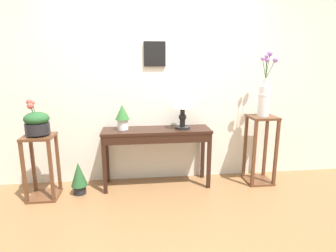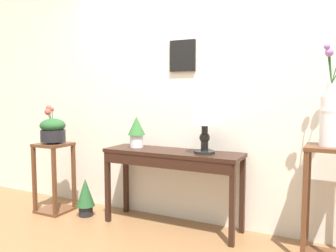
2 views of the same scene
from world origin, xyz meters
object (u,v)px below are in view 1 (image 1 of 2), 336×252
pedestal_stand_right (260,150)px  flower_vase_tall_right (264,95)px  table_lamp (183,103)px  potted_plant_on_console (122,116)px  potted_plant_floor (79,177)px  pedestal_stand_left (42,167)px  console_table (157,138)px  planter_bowl_wide_left (37,122)px

pedestal_stand_right → flower_vase_tall_right: flower_vase_tall_right is taller
table_lamp → potted_plant_on_console: table_lamp is taller
flower_vase_tall_right → potted_plant_floor: size_ratio=1.99×
potted_plant_on_console → potted_plant_floor: potted_plant_on_console is taller
potted_plant_on_console → pedestal_stand_left: (-0.94, -0.20, -0.55)m
potted_plant_floor → flower_vase_tall_right: bearing=2.0°
pedestal_stand_left → potted_plant_floor: bearing=4.9°
potted_plant_on_console → pedestal_stand_right: size_ratio=0.35×
pedestal_stand_right → console_table: bearing=178.5°
console_table → potted_plant_on_console: 0.50m
console_table → planter_bowl_wide_left: 1.39m
flower_vase_tall_right → console_table: bearing=178.5°
planter_bowl_wide_left → pedestal_stand_right: size_ratio=0.46×
table_lamp → potted_plant_on_console: 0.76m
pedestal_stand_left → flower_vase_tall_right: size_ratio=0.94×
table_lamp → pedestal_stand_left: size_ratio=0.59×
flower_vase_tall_right → potted_plant_floor: 2.49m
console_table → pedestal_stand_right: pedestal_stand_right is taller
potted_plant_on_console → flower_vase_tall_right: (1.77, -0.09, 0.23)m
pedestal_stand_right → planter_bowl_wide_left: bearing=-177.6°
pedestal_stand_left → planter_bowl_wide_left: planter_bowl_wide_left is taller
flower_vase_tall_right → pedestal_stand_left: bearing=-177.6°
potted_plant_on_console → flower_vase_tall_right: bearing=-2.8°
console_table → potted_plant_on_console: (-0.42, 0.05, 0.28)m
potted_plant_on_console → pedestal_stand_left: bearing=-168.0°
pedestal_stand_left → planter_bowl_wide_left: (-0.00, -0.00, 0.53)m
table_lamp → flower_vase_tall_right: size_ratio=0.56×
table_lamp → potted_plant_on_console: bearing=177.9°
flower_vase_tall_right → planter_bowl_wide_left: bearing=-177.6°
console_table → planter_bowl_wide_left: size_ratio=3.29×
console_table → potted_plant_on_console: size_ratio=4.31×
console_table → table_lamp: (0.33, 0.02, 0.42)m
pedestal_stand_right → flower_vase_tall_right: size_ratio=1.12×
planter_bowl_wide_left → flower_vase_tall_right: 2.72m
planter_bowl_wide_left → pedestal_stand_right: bearing=2.4°
table_lamp → flower_vase_tall_right: 1.03m
planter_bowl_wide_left → pedestal_stand_right: (2.71, 0.11, -0.46)m
console_table → pedestal_stand_right: size_ratio=1.50×
console_table → planter_bowl_wide_left: planter_bowl_wide_left is taller
pedestal_stand_left → table_lamp: bearing=5.9°
table_lamp → planter_bowl_wide_left: table_lamp is taller
planter_bowl_wide_left → potted_plant_on_console: bearing=12.0°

